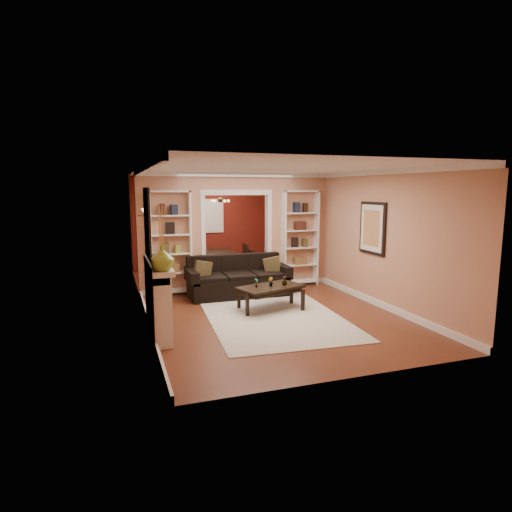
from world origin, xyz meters
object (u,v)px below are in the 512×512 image
object	(u,v)px
bookshelf_left	(171,243)
fireplace	(159,298)
sofa	(238,276)
coffee_table	(271,298)
bookshelf_right	(300,238)
dining_table	(221,265)

from	to	relation	value
bookshelf_left	fireplace	bearing A→B (deg)	-102.05
sofa	bookshelf_left	world-z (taller)	bookshelf_left
coffee_table	bookshelf_left	world-z (taller)	bookshelf_left
sofa	bookshelf_right	distance (m)	1.96
bookshelf_left	coffee_table	bearing A→B (deg)	-48.24
sofa	fireplace	size ratio (longest dim) A/B	1.32
bookshelf_right	dining_table	world-z (taller)	bookshelf_right
sofa	bookshelf_right	world-z (taller)	bookshelf_right
sofa	dining_table	world-z (taller)	sofa
coffee_table	bookshelf_right	world-z (taller)	bookshelf_right
fireplace	bookshelf_right	bearing A→B (deg)	34.80
sofa	dining_table	distance (m)	2.15
bookshelf_right	dining_table	bearing A→B (deg)	135.37
bookshelf_right	dining_table	distance (m)	2.37
bookshelf_left	fireplace	world-z (taller)	bookshelf_left
sofa	fireplace	distance (m)	2.73
sofa	bookshelf_left	xyz separation A→B (m)	(-1.37, 0.58, 0.71)
coffee_table	fireplace	world-z (taller)	fireplace
bookshelf_left	dining_table	distance (m)	2.33
coffee_table	sofa	bearing A→B (deg)	84.59
bookshelf_left	dining_table	bearing A→B (deg)	45.75
sofa	bookshelf_right	xyz separation A→B (m)	(1.73, 0.58, 0.71)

